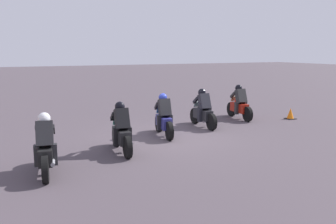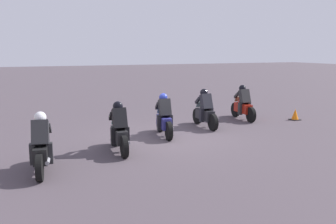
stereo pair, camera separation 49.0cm
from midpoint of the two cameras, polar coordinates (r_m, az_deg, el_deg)
name	(u,v)px [view 2 (the right image)]	position (r m, az deg, el deg)	size (l,w,h in m)	color
ground_plane	(168,137)	(12.62, 1.16, -4.03)	(120.00, 120.00, 0.00)	#4A4047
rider_lane_a	(243,105)	(16.18, 12.64, 1.04)	(2.04, 0.57, 1.51)	black
rider_lane_b	(205,111)	(14.29, 6.84, 0.08)	(2.04, 0.55, 1.51)	black
rider_lane_c	(164,118)	(12.74, 0.49, -1.03)	(2.04, 0.61, 1.51)	black
rider_lane_d	(119,131)	(10.84, -6.43, -3.02)	(2.04, 0.55, 1.51)	black
rider_lane_e	(42,147)	(9.45, -17.95, -5.36)	(2.04, 0.60, 1.51)	black
traffic_cone	(295,115)	(16.74, 20.24, -0.43)	(0.40, 0.40, 0.48)	black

